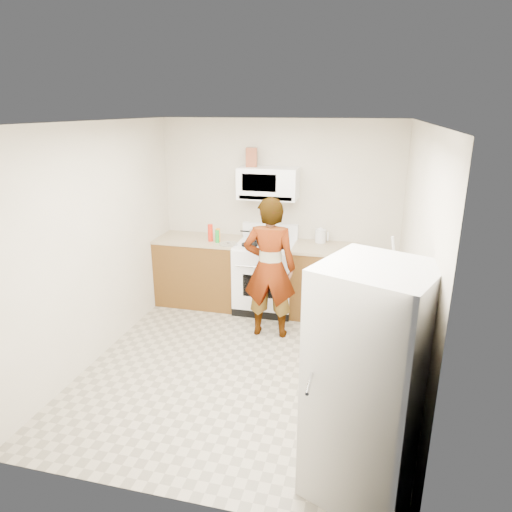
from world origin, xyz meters
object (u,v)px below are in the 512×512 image
(person, at_px, (270,268))
(fridge, at_px, (370,385))
(kettle, at_px, (321,236))
(gas_range, at_px, (266,275))
(saucepan, at_px, (258,235))
(microwave, at_px, (268,183))

(person, distance_m, fridge, 2.43)
(fridge, xyz_separation_m, kettle, (-0.67, 3.04, 0.17))
(person, bearing_deg, gas_range, -78.28)
(fridge, bearing_deg, kettle, 124.72)
(kettle, relative_size, saucepan, 0.78)
(gas_range, height_order, saucepan, gas_range)
(microwave, bearing_deg, person, -76.09)
(gas_range, xyz_separation_m, saucepan, (-0.13, 0.09, 0.53))
(gas_range, xyz_separation_m, person, (0.20, -0.70, 0.36))
(microwave, distance_m, fridge, 3.37)
(person, height_order, saucepan, person)
(kettle, bearing_deg, gas_range, 171.92)
(fridge, relative_size, kettle, 9.94)
(person, height_order, fridge, fridge)
(saucepan, bearing_deg, gas_range, -33.38)
(gas_range, height_order, person, person)
(gas_range, distance_m, person, 0.81)
(saucepan, bearing_deg, fridge, -62.97)
(microwave, relative_size, kettle, 4.45)
(saucepan, bearing_deg, kettle, 8.31)
(microwave, distance_m, kettle, 0.97)
(gas_range, bearing_deg, saucepan, 146.62)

